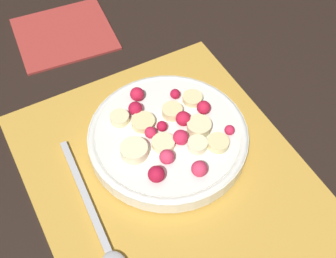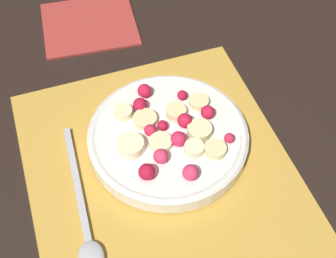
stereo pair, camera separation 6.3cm
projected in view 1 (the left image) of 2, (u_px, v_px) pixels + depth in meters
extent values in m
plane|color=black|center=(167.00, 174.00, 0.63)|extent=(3.00, 3.00, 0.00)
cube|color=gold|center=(167.00, 172.00, 0.63)|extent=(0.40, 0.35, 0.01)
cylinder|color=silver|center=(168.00, 138.00, 0.65)|extent=(0.22, 0.22, 0.02)
torus|color=silver|center=(168.00, 135.00, 0.64)|extent=(0.22, 0.22, 0.01)
cylinder|color=white|center=(168.00, 133.00, 0.64)|extent=(0.20, 0.20, 0.00)
cylinder|color=beige|center=(163.00, 143.00, 0.62)|extent=(0.04, 0.04, 0.01)
cylinder|color=beige|center=(146.00, 121.00, 0.64)|extent=(0.04, 0.04, 0.01)
cylinder|color=beige|center=(172.00, 111.00, 0.65)|extent=(0.04, 0.04, 0.01)
cylinder|color=#F4EAB7|center=(134.00, 151.00, 0.61)|extent=(0.04, 0.04, 0.01)
cylinder|color=beige|center=(199.00, 126.00, 0.63)|extent=(0.05, 0.05, 0.01)
cylinder|color=beige|center=(192.00, 99.00, 0.67)|extent=(0.04, 0.04, 0.01)
cylinder|color=beige|center=(120.00, 118.00, 0.64)|extent=(0.03, 0.03, 0.01)
cylinder|color=#F4EAB7|center=(199.00, 146.00, 0.61)|extent=(0.04, 0.04, 0.01)
cylinder|color=beige|center=(218.00, 143.00, 0.62)|extent=(0.04, 0.04, 0.01)
sphere|color=red|center=(137.00, 94.00, 0.67)|extent=(0.02, 0.02, 0.02)
sphere|color=#B21433|center=(156.00, 174.00, 0.58)|extent=(0.02, 0.02, 0.02)
sphere|color=#B21433|center=(162.00, 126.00, 0.63)|extent=(0.01, 0.01, 0.01)
sphere|color=#B21433|center=(175.00, 94.00, 0.67)|extent=(0.01, 0.01, 0.01)
sphere|color=#DB3356|center=(169.00, 157.00, 0.60)|extent=(0.02, 0.02, 0.02)
sphere|color=#D12347|center=(150.00, 133.00, 0.63)|extent=(0.02, 0.02, 0.02)
sphere|color=#D12347|center=(181.00, 137.00, 0.62)|extent=(0.02, 0.02, 0.02)
sphere|color=red|center=(204.00, 107.00, 0.65)|extent=(0.02, 0.02, 0.02)
sphere|color=#DB3356|center=(199.00, 169.00, 0.59)|extent=(0.02, 0.02, 0.02)
sphere|color=#D12347|center=(228.00, 129.00, 0.63)|extent=(0.01, 0.01, 0.01)
sphere|color=#B21433|center=(133.00, 109.00, 0.65)|extent=(0.02, 0.02, 0.02)
sphere|color=red|center=(183.00, 119.00, 0.64)|extent=(0.02, 0.02, 0.02)
cube|color=#B2B2B7|center=(84.00, 194.00, 0.60)|extent=(0.18, 0.02, 0.00)
cube|color=#A3332D|center=(64.00, 33.00, 0.80)|extent=(0.16, 0.17, 0.01)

